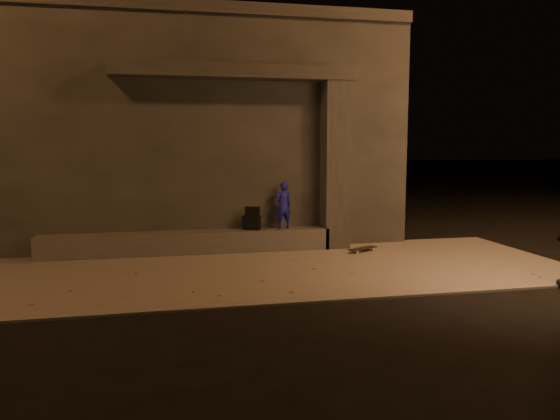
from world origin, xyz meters
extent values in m
plane|color=black|center=(0.00, 0.00, 0.00)|extent=(120.00, 120.00, 0.00)
cube|color=slate|center=(0.00, 2.00, 0.02)|extent=(11.00, 4.40, 0.04)
cube|color=#33302E|center=(-1.00, 6.50, 2.60)|extent=(9.00, 5.00, 5.20)
cube|color=#33302E|center=(-1.00, 4.05, 5.10)|extent=(9.00, 0.30, 0.25)
cube|color=#514F49|center=(-1.50, 3.75, 0.27)|extent=(6.00, 0.55, 0.45)
cube|color=#33302E|center=(1.70, 3.75, 1.84)|extent=(0.55, 0.55, 3.60)
cube|color=#33302E|center=(-0.50, 3.80, 3.78)|extent=(5.00, 0.70, 0.28)
imported|color=#1A1AA9|center=(0.54, 3.75, 0.99)|extent=(0.40, 0.30, 1.01)
cube|color=black|center=(-0.15, 3.75, 0.64)|extent=(0.42, 0.35, 0.29)
cube|color=black|center=(-0.15, 3.75, 0.89)|extent=(0.31, 0.16, 0.21)
cube|color=black|center=(2.11, 3.08, 0.11)|extent=(0.74, 0.50, 0.02)
cylinder|color=tan|center=(2.30, 3.26, 0.07)|extent=(0.06, 0.05, 0.05)
cylinder|color=tan|center=(2.37, 3.13, 0.07)|extent=(0.06, 0.05, 0.05)
cylinder|color=tan|center=(1.86, 3.04, 0.07)|extent=(0.06, 0.05, 0.05)
cylinder|color=tan|center=(1.93, 2.91, 0.07)|extent=(0.06, 0.05, 0.05)
cube|color=#99999E|center=(2.33, 3.19, 0.10)|extent=(0.11, 0.16, 0.02)
cube|color=#99999E|center=(1.89, 2.97, 0.10)|extent=(0.11, 0.16, 0.02)
camera|label=1|loc=(-2.02, -7.63, 2.33)|focal=35.00mm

